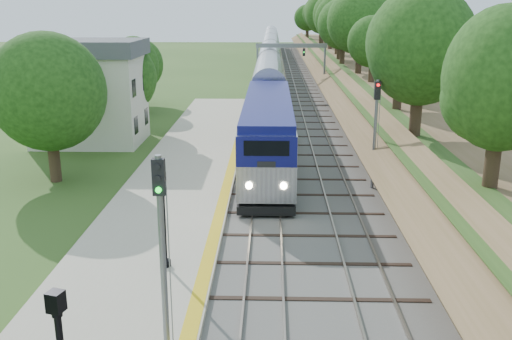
{
  "coord_description": "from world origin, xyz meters",
  "views": [
    {
      "loc": [
        0.24,
        -13.78,
        10.47
      ],
      "look_at": [
        -0.5,
        12.78,
        2.8
      ],
      "focal_mm": 40.0,
      "sensor_mm": 36.0,
      "label": 1
    }
  ],
  "objects_px": {
    "station_building": "(88,91)",
    "lamppost_far": "(164,225)",
    "train": "(270,62)",
    "signal_farside": "(376,123)",
    "signal_gantry": "(291,55)",
    "signal_platform": "(162,234)"
  },
  "relations": [
    {
      "from": "signal_gantry",
      "to": "signal_platform",
      "type": "bearing_deg",
      "value": -95.72
    },
    {
      "from": "train",
      "to": "signal_platform",
      "type": "xyz_separation_m",
      "value": [
        -2.9,
        -72.26,
        1.84
      ]
    },
    {
      "from": "station_building",
      "to": "signal_farside",
      "type": "bearing_deg",
      "value": -29.67
    },
    {
      "from": "station_building",
      "to": "signal_platform",
      "type": "height_order",
      "value": "station_building"
    },
    {
      "from": "station_building",
      "to": "signal_gantry",
      "type": "xyz_separation_m",
      "value": [
        16.47,
        24.99,
        0.73
      ]
    },
    {
      "from": "station_building",
      "to": "train",
      "type": "relative_size",
      "value": 0.07
    },
    {
      "from": "signal_farside",
      "to": "signal_gantry",
      "type": "bearing_deg",
      "value": 95.83
    },
    {
      "from": "lamppost_far",
      "to": "signal_farside",
      "type": "xyz_separation_m",
      "value": [
        10.16,
        11.4,
        1.87
      ]
    },
    {
      "from": "lamppost_far",
      "to": "signal_platform",
      "type": "xyz_separation_m",
      "value": [
        1.06,
        -5.73,
        2.01
      ]
    },
    {
      "from": "lamppost_far",
      "to": "signal_farside",
      "type": "distance_m",
      "value": 15.38
    },
    {
      "from": "signal_platform",
      "to": "signal_farside",
      "type": "xyz_separation_m",
      "value": [
        9.1,
        17.13,
        -0.13
      ]
    },
    {
      "from": "train",
      "to": "signal_platform",
      "type": "relative_size",
      "value": 20.06
    },
    {
      "from": "station_building",
      "to": "signal_gantry",
      "type": "distance_m",
      "value": 29.94
    },
    {
      "from": "signal_gantry",
      "to": "signal_farside",
      "type": "xyz_separation_m",
      "value": [
        3.73,
        -36.5,
        -0.81
      ]
    },
    {
      "from": "signal_gantry",
      "to": "train",
      "type": "bearing_deg",
      "value": 97.55
    },
    {
      "from": "signal_farside",
      "to": "train",
      "type": "bearing_deg",
      "value": 96.42
    },
    {
      "from": "train",
      "to": "signal_farside",
      "type": "distance_m",
      "value": 55.51
    },
    {
      "from": "train",
      "to": "lamppost_far",
      "type": "height_order",
      "value": "train"
    },
    {
      "from": "lamppost_far",
      "to": "signal_farside",
      "type": "relative_size",
      "value": 0.62
    },
    {
      "from": "lamppost_far",
      "to": "train",
      "type": "bearing_deg",
      "value": 86.59
    },
    {
      "from": "station_building",
      "to": "lamppost_far",
      "type": "xyz_separation_m",
      "value": [
        10.04,
        -22.9,
        -1.95
      ]
    },
    {
      "from": "lamppost_far",
      "to": "signal_platform",
      "type": "height_order",
      "value": "signal_platform"
    }
  ]
}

